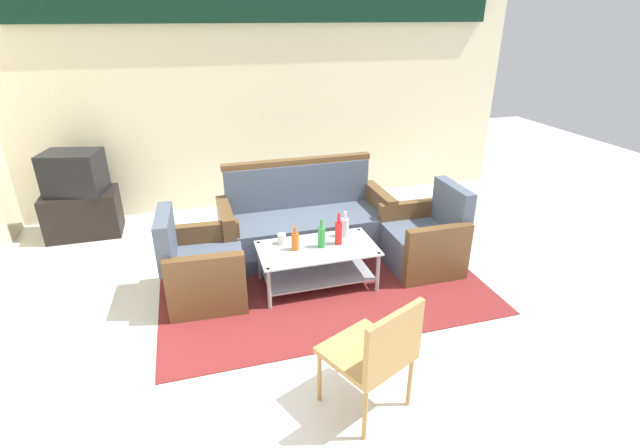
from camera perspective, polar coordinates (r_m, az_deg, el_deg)
ground_plane at (r=4.00m, az=3.72°, el=-12.31°), size 14.00×14.00×0.00m
wall_back at (r=6.23m, az=-5.70°, el=15.91°), size 6.52×0.19×2.80m
rug at (r=4.60m, az=-0.02°, el=-6.79°), size 3.03×2.10×0.01m
couch at (r=5.02m, az=-1.88°, el=0.02°), size 1.81×0.76×0.96m
armchair_left at (r=4.33m, az=-14.27°, el=-5.48°), size 0.74×0.80×0.85m
armchair_right at (r=4.83m, az=12.73°, el=-2.01°), size 0.70×0.76×0.85m
coffee_table at (r=4.38m, az=-0.34°, el=-4.52°), size 1.10×0.60×0.40m
bottle_green at (r=4.28m, az=0.19°, el=-1.56°), size 0.07×0.07×0.28m
bottle_orange at (r=4.24m, az=-3.08°, el=-2.09°), size 0.07×0.07×0.23m
bottle_clear at (r=4.50m, az=3.09°, el=-0.35°), size 0.08×0.08×0.26m
bottle_red at (r=4.33m, az=2.30°, el=-1.04°), size 0.07×0.07×0.31m
cup at (r=4.37m, az=-4.72°, el=-1.84°), size 0.08×0.08×0.10m
tv_stand at (r=6.08m, az=-27.13°, el=1.15°), size 0.80×0.50×0.52m
television at (r=5.93m, az=-28.04°, el=5.59°), size 0.68×0.56×0.48m
wicker_chair at (r=2.99m, az=7.01°, el=-15.19°), size 0.64×0.64×0.84m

